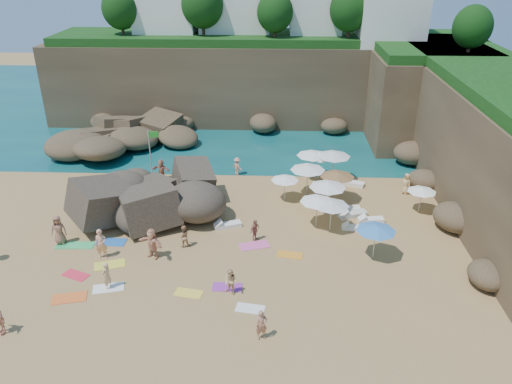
{
  "coord_description": "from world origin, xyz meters",
  "views": [
    {
      "loc": [
        3.18,
        -26.63,
        16.67
      ],
      "look_at": [
        2.0,
        3.0,
        2.0
      ],
      "focal_mm": 35.0,
      "sensor_mm": 36.0,
      "label": 1
    }
  ],
  "objects_px": {
    "parasol_0": "(334,154)",
    "person_stand_4": "(406,184)",
    "person_stand_5": "(161,170)",
    "flag_pole": "(151,149)",
    "person_stand_3": "(255,230)",
    "person_stand_6": "(107,276)",
    "rock_outcrop": "(158,211)",
    "person_stand_1": "(184,236)",
    "person_stand_0": "(101,244)",
    "lounger_0": "(346,209)",
    "parasol_2": "(313,153)",
    "parasol_1": "(308,167)",
    "person_stand_2": "(237,166)"
  },
  "relations": [
    {
      "from": "person_stand_4",
      "to": "person_stand_6",
      "type": "height_order",
      "value": "person_stand_4"
    },
    {
      "from": "parasol_2",
      "to": "person_stand_5",
      "type": "bearing_deg",
      "value": -176.89
    },
    {
      "from": "person_stand_6",
      "to": "flag_pole",
      "type": "bearing_deg",
      "value": -157.03
    },
    {
      "from": "parasol_1",
      "to": "person_stand_4",
      "type": "bearing_deg",
      "value": 4.05
    },
    {
      "from": "parasol_2",
      "to": "lounger_0",
      "type": "bearing_deg",
      "value": -68.44
    },
    {
      "from": "flag_pole",
      "to": "person_stand_5",
      "type": "bearing_deg",
      "value": 15.92
    },
    {
      "from": "parasol_1",
      "to": "person_stand_2",
      "type": "xyz_separation_m",
      "value": [
        -5.41,
        3.44,
        -1.49
      ]
    },
    {
      "from": "flag_pole",
      "to": "person_stand_5",
      "type": "xyz_separation_m",
      "value": [
        0.57,
        0.16,
        -1.82
      ]
    },
    {
      "from": "flag_pole",
      "to": "person_stand_2",
      "type": "relative_size",
      "value": 2.82
    },
    {
      "from": "person_stand_2",
      "to": "person_stand_3",
      "type": "distance_m",
      "value": 10.11
    },
    {
      "from": "parasol_2",
      "to": "person_stand_6",
      "type": "xyz_separation_m",
      "value": [
        -11.86,
        -14.66,
        -1.35
      ]
    },
    {
      "from": "parasol_0",
      "to": "parasol_2",
      "type": "relative_size",
      "value": 1.06
    },
    {
      "from": "lounger_0",
      "to": "person_stand_2",
      "type": "height_order",
      "value": "person_stand_2"
    },
    {
      "from": "parasol_1",
      "to": "parasol_2",
      "type": "distance_m",
      "value": 2.97
    },
    {
      "from": "parasol_0",
      "to": "person_stand_6",
      "type": "height_order",
      "value": "parasol_0"
    },
    {
      "from": "parasol_0",
      "to": "person_stand_6",
      "type": "relative_size",
      "value": 1.62
    },
    {
      "from": "flag_pole",
      "to": "person_stand_1",
      "type": "height_order",
      "value": "flag_pole"
    },
    {
      "from": "flag_pole",
      "to": "person_stand_3",
      "type": "distance_m",
      "value": 12.14
    },
    {
      "from": "parasol_0",
      "to": "lounger_0",
      "type": "height_order",
      "value": "parasol_0"
    },
    {
      "from": "rock_outcrop",
      "to": "person_stand_1",
      "type": "relative_size",
      "value": 5.16
    },
    {
      "from": "parasol_0",
      "to": "parasol_2",
      "type": "bearing_deg",
      "value": 167.59
    },
    {
      "from": "parasol_2",
      "to": "person_stand_0",
      "type": "relative_size",
      "value": 1.32
    },
    {
      "from": "lounger_0",
      "to": "person_stand_1",
      "type": "distance_m",
      "value": 11.69
    },
    {
      "from": "rock_outcrop",
      "to": "lounger_0",
      "type": "relative_size",
      "value": 3.87
    },
    {
      "from": "lounger_0",
      "to": "person_stand_5",
      "type": "relative_size",
      "value": 1.15
    },
    {
      "from": "person_stand_2",
      "to": "person_stand_3",
      "type": "relative_size",
      "value": 1.02
    },
    {
      "from": "person_stand_2",
      "to": "parasol_0",
      "type": "bearing_deg",
      "value": -144.51
    },
    {
      "from": "parasol_1",
      "to": "lounger_0",
      "type": "height_order",
      "value": "parasol_1"
    },
    {
      "from": "parasol_0",
      "to": "person_stand_3",
      "type": "xyz_separation_m",
      "value": [
        -5.7,
        -9.08,
        -1.56
      ]
    },
    {
      "from": "parasol_0",
      "to": "person_stand_0",
      "type": "xyz_separation_m",
      "value": [
        -14.67,
        -11.39,
        -1.34
      ]
    },
    {
      "from": "rock_outcrop",
      "to": "parasol_2",
      "type": "distance_m",
      "value": 12.72
    },
    {
      "from": "person_stand_2",
      "to": "person_stand_4",
      "type": "xyz_separation_m",
      "value": [
        12.8,
        -2.91,
        0.07
      ]
    },
    {
      "from": "person_stand_2",
      "to": "person_stand_3",
      "type": "height_order",
      "value": "person_stand_2"
    },
    {
      "from": "flag_pole",
      "to": "parasol_2",
      "type": "bearing_deg",
      "value": 3.71
    },
    {
      "from": "parasol_0",
      "to": "person_stand_4",
      "type": "bearing_deg",
      "value": -21.24
    },
    {
      "from": "person_stand_0",
      "to": "person_stand_5",
      "type": "relative_size",
      "value": 1.11
    },
    {
      "from": "flag_pole",
      "to": "person_stand_3",
      "type": "bearing_deg",
      "value": -46.01
    },
    {
      "from": "person_stand_0",
      "to": "person_stand_3",
      "type": "xyz_separation_m",
      "value": [
        8.96,
        2.31,
        -0.22
      ]
    },
    {
      "from": "parasol_1",
      "to": "flag_pole",
      "type": "bearing_deg",
      "value": 169.94
    },
    {
      "from": "flag_pole",
      "to": "person_stand_6",
      "type": "height_order",
      "value": "flag_pole"
    },
    {
      "from": "parasol_0",
      "to": "person_stand_3",
      "type": "distance_m",
      "value": 10.84
    },
    {
      "from": "parasol_1",
      "to": "person_stand_1",
      "type": "distance_m",
      "value": 10.95
    },
    {
      "from": "rock_outcrop",
      "to": "person_stand_1",
      "type": "xyz_separation_m",
      "value": [
        2.65,
        -4.52,
        0.73
      ]
    },
    {
      "from": "person_stand_1",
      "to": "person_stand_2",
      "type": "distance_m",
      "value": 11.15
    },
    {
      "from": "rock_outcrop",
      "to": "person_stand_5",
      "type": "xyz_separation_m",
      "value": [
        -0.78,
        5.19,
        0.84
      ]
    },
    {
      "from": "flag_pole",
      "to": "person_stand_2",
      "type": "xyz_separation_m",
      "value": [
        6.49,
        1.32,
        -1.92
      ]
    },
    {
      "from": "person_stand_4",
      "to": "person_stand_5",
      "type": "relative_size",
      "value": 0.96
    },
    {
      "from": "parasol_1",
      "to": "person_stand_2",
      "type": "height_order",
      "value": "parasol_1"
    },
    {
      "from": "parasol_2",
      "to": "person_stand_0",
      "type": "bearing_deg",
      "value": -138.08
    },
    {
      "from": "rock_outcrop",
      "to": "person_stand_0",
      "type": "xyz_separation_m",
      "value": [
        -1.98,
        -5.91,
        0.94
      ]
    }
  ]
}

